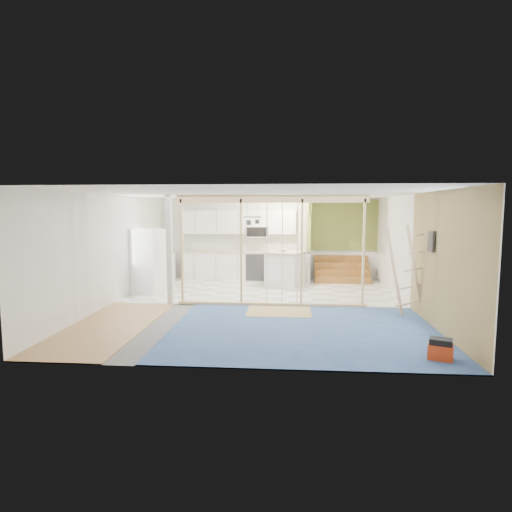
# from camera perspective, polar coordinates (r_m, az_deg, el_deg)

# --- Properties ---
(room) EXTENTS (7.01, 8.01, 2.61)m
(room) POSITION_cam_1_polar(r_m,az_deg,el_deg) (9.90, 0.31, 0.68)
(room) COLOR slate
(room) RESTS_ON ground
(floor_overlays) EXTENTS (7.00, 8.00, 0.03)m
(floor_overlays) POSITION_cam_1_polar(r_m,az_deg,el_deg) (10.16, 0.75, -6.55)
(floor_overlays) COLOR white
(floor_overlays) RESTS_ON room
(stud_frame) EXTENTS (4.66, 0.14, 2.60)m
(stud_frame) POSITION_cam_1_polar(r_m,az_deg,el_deg) (9.89, -1.26, 2.45)
(stud_frame) COLOR #F1DA93
(stud_frame) RESTS_ON room
(base_cabinets) EXTENTS (4.45, 2.24, 0.93)m
(base_cabinets) POSITION_cam_1_polar(r_m,az_deg,el_deg) (13.51, -5.45, -1.41)
(base_cabinets) COLOR white
(base_cabinets) RESTS_ON room
(upper_cabinets) EXTENTS (3.60, 0.41, 0.85)m
(upper_cabinets) POSITION_cam_1_polar(r_m,az_deg,el_deg) (13.73, -2.01, 4.41)
(upper_cabinets) COLOR white
(upper_cabinets) RESTS_ON room
(green_partition) EXTENTS (2.25, 1.51, 2.60)m
(green_partition) POSITION_cam_1_polar(r_m,az_deg,el_deg) (13.61, 10.09, 0.60)
(green_partition) COLOR olive
(green_partition) RESTS_ON room
(pot_rack) EXTENTS (0.52, 0.52, 0.72)m
(pot_rack) POSITION_cam_1_polar(r_m,az_deg,el_deg) (11.76, -0.49, 4.96)
(pot_rack) COLOR black
(pot_rack) RESTS_ON room
(sheathing_panel) EXTENTS (0.02, 4.00, 2.60)m
(sheathing_panel) POSITION_cam_1_polar(r_m,az_deg,el_deg) (8.35, 23.77, -0.90)
(sheathing_panel) COLOR tan
(sheathing_panel) RESTS_ON room
(electrical_panel) EXTENTS (0.04, 0.30, 0.40)m
(electrical_panel) POSITION_cam_1_polar(r_m,az_deg,el_deg) (8.87, 22.30, 1.83)
(electrical_panel) COLOR #37373C
(electrical_panel) RESTS_ON room
(ceiling_light) EXTENTS (0.32, 0.32, 0.08)m
(ceiling_light) POSITION_cam_1_polar(r_m,az_deg,el_deg) (12.84, 7.62, 7.44)
(ceiling_light) COLOR #FFEABF
(ceiling_light) RESTS_ON room
(fridge) EXTENTS (0.93, 0.90, 1.74)m
(fridge) POSITION_cam_1_polar(r_m,az_deg,el_deg) (11.81, -14.00, -0.71)
(fridge) COLOR white
(fridge) RESTS_ON room
(island) EXTENTS (1.37, 1.37, 1.03)m
(island) POSITION_cam_1_polar(r_m,az_deg,el_deg) (12.64, 3.93, -1.71)
(island) COLOR white
(island) RESTS_ON room
(bowl) EXTENTS (0.33, 0.33, 0.07)m
(bowl) POSITION_cam_1_polar(r_m,az_deg,el_deg) (12.59, 3.60, 0.79)
(bowl) COLOR beige
(bowl) RESTS_ON island
(soap_bottle_a) EXTENTS (0.12, 0.12, 0.30)m
(soap_bottle_a) POSITION_cam_1_polar(r_m,az_deg,el_deg) (13.93, -8.87, 1.31)
(soap_bottle_a) COLOR #A8ADBB
(soap_bottle_a) RESTS_ON base_cabinets
(soap_bottle_b) EXTENTS (0.12, 0.12, 0.20)m
(soap_bottle_b) POSITION_cam_1_polar(r_m,az_deg,el_deg) (13.71, -1.52, 1.10)
(soap_bottle_b) COLOR silver
(soap_bottle_b) RESTS_ON base_cabinets
(toolbox) EXTENTS (0.43, 0.38, 0.34)m
(toolbox) POSITION_cam_1_polar(r_m,az_deg,el_deg) (7.13, 23.39, -11.42)
(toolbox) COLOR #B83111
(toolbox) RESTS_ON room
(ladder) EXTENTS (1.04, 0.12, 1.93)m
(ladder) POSITION_cam_1_polar(r_m,az_deg,el_deg) (9.51, 19.52, -1.80)
(ladder) COLOR tan
(ladder) RESTS_ON room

